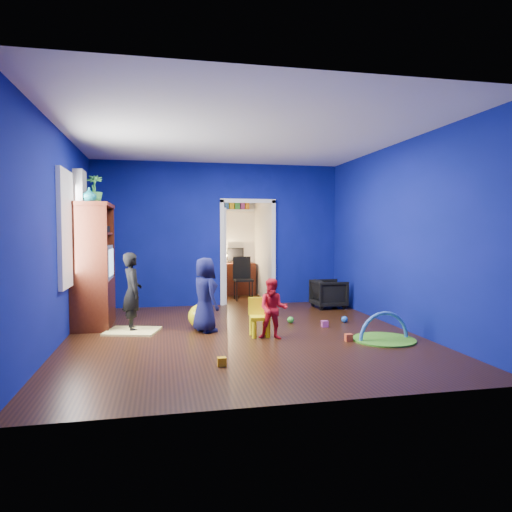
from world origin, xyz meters
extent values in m
cube|color=black|center=(0.00, 0.00, 0.00)|extent=(5.00, 5.50, 0.01)
cube|color=white|center=(0.00, 0.00, 2.90)|extent=(5.00, 5.50, 0.01)
cube|color=navy|center=(0.00, 2.75, 1.45)|extent=(5.00, 0.02, 2.90)
cube|color=navy|center=(0.00, -2.75, 1.45)|extent=(5.00, 0.02, 2.90)
cube|color=navy|center=(-2.50, 0.00, 1.45)|extent=(0.02, 5.50, 2.90)
cube|color=navy|center=(2.50, 0.00, 1.45)|extent=(0.02, 5.50, 2.90)
imported|color=black|center=(2.08, 1.95, 0.28)|extent=(0.63, 0.62, 0.56)
imported|color=black|center=(-1.60, 0.60, 0.60)|extent=(0.37, 0.49, 1.20)
imported|color=#0E1136|center=(-0.52, 0.31, 0.56)|extent=(0.54, 0.64, 1.12)
imported|color=red|center=(0.38, -0.35, 0.43)|extent=(0.49, 0.43, 0.86)
imported|color=#0C5465|center=(-2.22, 0.78, 2.07)|extent=(0.21, 0.21, 0.22)
imported|color=green|center=(-2.22, 1.30, 2.20)|extent=(0.28, 0.28, 0.48)
cube|color=#381109|center=(-2.22, 1.08, 0.98)|extent=(0.58, 1.14, 1.96)
cube|color=silver|center=(-2.18, 1.08, 1.02)|extent=(0.46, 0.70, 0.54)
cube|color=#F2E07A|center=(-1.60, 0.50, 0.01)|extent=(0.88, 0.78, 0.03)
sphere|color=yellow|center=(-0.57, 0.56, 0.19)|extent=(0.38, 0.38, 0.38)
cube|color=yellow|center=(0.23, -0.15, 0.25)|extent=(0.31, 0.31, 0.50)
cylinder|color=#3F9622|center=(1.87, -0.75, 0.01)|extent=(0.86, 0.86, 0.02)
torus|color=#3F8CD8|center=(1.87, -0.75, 0.02)|extent=(0.78, 0.12, 0.78)
cube|color=white|center=(-2.48, 0.35, 1.55)|extent=(0.03, 0.95, 1.55)
cube|color=slate|center=(-2.37, 0.90, 1.25)|extent=(0.14, 0.42, 2.40)
cube|color=white|center=(0.60, 2.75, 1.05)|extent=(1.16, 0.10, 2.10)
cube|color=#3D140A|center=(0.60, 4.26, 0.38)|extent=(0.88, 0.44, 0.75)
cube|color=black|center=(0.60, 4.38, 0.95)|extent=(0.40, 0.05, 0.32)
sphere|color=#FFD88C|center=(0.32, 4.32, 0.93)|extent=(0.14, 0.14, 0.14)
cube|color=black|center=(0.60, 3.30, 0.46)|extent=(0.40, 0.40, 0.92)
cube|color=white|center=(0.60, 4.37, 2.02)|extent=(0.88, 0.24, 0.04)
cube|color=#E14D25|center=(1.37, -0.70, 0.05)|extent=(0.10, 0.08, 0.10)
sphere|color=blue|center=(1.82, 0.53, 0.06)|extent=(0.11, 0.11, 0.11)
cube|color=#F3A80C|center=(-0.50, -1.50, 0.05)|extent=(0.10, 0.08, 0.10)
sphere|color=green|center=(0.93, 0.66, 0.06)|extent=(0.11, 0.11, 0.11)
cube|color=#BC4694|center=(1.37, 0.25, 0.05)|extent=(0.10, 0.08, 0.10)
camera|label=1|loc=(-1.15, -6.53, 1.52)|focal=32.00mm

